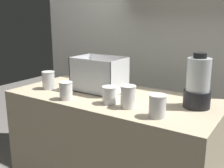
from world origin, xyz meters
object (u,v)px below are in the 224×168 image
object	(u,v)px
juice_cup_pomegranate_left	(66,92)
juice_cup_orange_middle	(110,96)
juice_cup_pomegranate_far_right	(157,107)
blender_pitcher	(198,84)
juice_cup_mango_far_left	(49,81)
juice_cup_beet_right	(128,98)
carrot_display_bin	(99,80)

from	to	relation	value
juice_cup_pomegranate_left	juice_cup_orange_middle	xyz separation A→B (m)	(0.28, 0.08, -0.00)
juice_cup_orange_middle	juice_cup_pomegranate_far_right	xyz separation A→B (m)	(0.33, -0.05, 0.01)
blender_pitcher	juice_cup_orange_middle	size ratio (longest dim) A/B	2.98
juice_cup_mango_far_left	blender_pitcher	bearing A→B (deg)	9.71
blender_pitcher	juice_cup_beet_right	world-z (taller)	blender_pitcher
juice_cup_orange_middle	juice_cup_beet_right	world-z (taller)	juice_cup_beet_right
juice_cup_mango_far_left	juice_cup_pomegranate_left	bearing A→B (deg)	-23.56
carrot_display_bin	juice_cup_pomegranate_left	distance (m)	0.29
juice_cup_beet_right	juice_cup_pomegranate_left	bearing A→B (deg)	-169.49
juice_cup_mango_far_left	juice_cup_orange_middle	xyz separation A→B (m)	(0.56, -0.04, -0.01)
juice_cup_mango_far_left	juice_cup_orange_middle	distance (m)	0.56
juice_cup_pomegranate_far_right	juice_cup_mango_far_left	bearing A→B (deg)	174.02
carrot_display_bin	juice_cup_pomegranate_left	world-z (taller)	carrot_display_bin
blender_pitcher	juice_cup_orange_middle	bearing A→B (deg)	-154.45
juice_cup_orange_middle	juice_cup_mango_far_left	bearing A→B (deg)	175.53
juice_cup_mango_far_left	juice_cup_beet_right	bearing A→B (deg)	-3.89
juice_cup_beet_right	juice_cup_pomegranate_far_right	world-z (taller)	juice_cup_beet_right
blender_pitcher	carrot_display_bin	bearing A→B (deg)	-178.80
blender_pitcher	juice_cup_pomegranate_far_right	world-z (taller)	blender_pitcher
juice_cup_orange_middle	juice_cup_beet_right	size ratio (longest dim) A/B	0.81
carrot_display_bin	juice_cup_orange_middle	bearing A→B (deg)	-41.70
juice_cup_pomegranate_far_right	juice_cup_orange_middle	bearing A→B (deg)	171.47
juice_cup_mango_far_left	juice_cup_pomegranate_far_right	bearing A→B (deg)	-5.98
juice_cup_mango_far_left	juice_cup_beet_right	world-z (taller)	juice_cup_beet_right
juice_cup_beet_right	juice_cup_pomegranate_far_right	distance (m)	0.21
carrot_display_bin	blender_pitcher	size ratio (longest dim) A/B	1.10
carrot_display_bin	juice_cup_beet_right	size ratio (longest dim) A/B	2.67
juice_cup_pomegranate_left	carrot_display_bin	bearing A→B (deg)	79.72
carrot_display_bin	juice_cup_mango_far_left	bearing A→B (deg)	-154.34
carrot_display_bin	juice_cup_beet_right	world-z (taller)	carrot_display_bin
juice_cup_beet_right	carrot_display_bin	bearing A→B (deg)	149.93
juice_cup_orange_middle	blender_pitcher	bearing A→B (deg)	25.55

